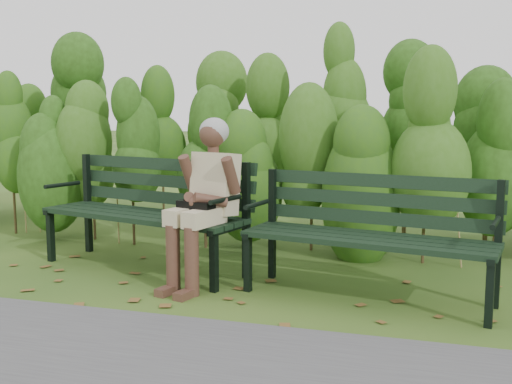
# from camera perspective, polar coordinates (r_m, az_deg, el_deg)

# --- Properties ---
(ground) EXTENTS (80.00, 80.00, 0.00)m
(ground) POSITION_cam_1_polar(r_m,az_deg,el_deg) (5.16, -1.11, -8.77)
(ground) COLOR #284917
(hedge_band) EXTENTS (11.04, 1.67, 2.42)m
(hedge_band) POSITION_cam_1_polar(r_m,az_deg,el_deg) (6.76, 3.64, 5.89)
(hedge_band) COLOR #47381E
(hedge_band) RESTS_ON ground
(leaf_litter) EXTENTS (5.94, 2.16, 0.01)m
(leaf_litter) POSITION_cam_1_polar(r_m,az_deg,el_deg) (5.18, -5.91, -8.73)
(leaf_litter) COLOR brown
(leaf_litter) RESTS_ON ground
(bench_left) EXTENTS (2.16, 1.18, 1.03)m
(bench_left) POSITION_cam_1_polar(r_m,az_deg,el_deg) (5.70, -10.05, -1.11)
(bench_left) COLOR black
(bench_left) RESTS_ON ground
(bench_right) EXTENTS (2.02, 0.97, 0.97)m
(bench_right) POSITION_cam_1_polar(r_m,az_deg,el_deg) (4.80, 10.91, -3.17)
(bench_right) COLOR black
(bench_right) RESTS_ON ground
(seated_woman) EXTENTS (0.58, 0.84, 1.41)m
(seated_woman) POSITION_cam_1_polar(r_m,az_deg,el_deg) (5.02, -4.87, 0.15)
(seated_woman) COLOR beige
(seated_woman) RESTS_ON ground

